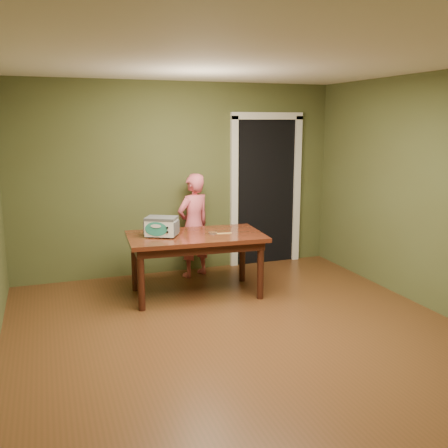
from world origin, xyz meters
name	(u,v)px	position (x,y,z in m)	size (l,w,h in m)	color
floor	(248,341)	(0.00, 0.00, 0.00)	(5.00, 5.00, 0.00)	#552F18
room_shell	(250,163)	(0.00, 0.00, 1.71)	(4.52, 5.02, 2.61)	#4A542C
doorway	(258,190)	(1.30, 2.78, 1.06)	(1.10, 0.66, 2.25)	black
dining_table	(196,243)	(-0.08, 1.45, 0.65)	(1.66, 1.01, 0.75)	#38170C
toy_oven	(161,226)	(-0.48, 1.49, 0.88)	(0.44, 0.39, 0.23)	#4C4F54
baking_pan	(213,233)	(0.12, 1.41, 0.76)	(0.10, 0.10, 0.02)	silver
spatula	(224,233)	(0.25, 1.38, 0.75)	(0.18, 0.03, 0.01)	#D8AF5E
child	(194,225)	(0.11, 2.20, 0.70)	(0.51, 0.33, 1.40)	#DB5A6B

